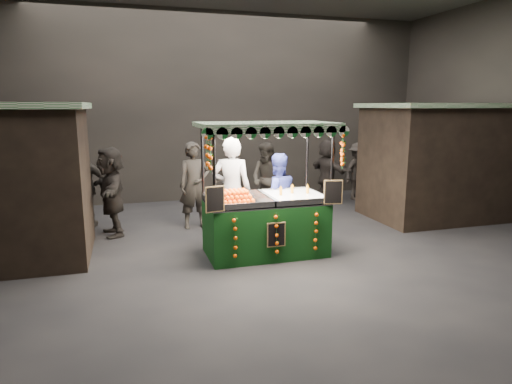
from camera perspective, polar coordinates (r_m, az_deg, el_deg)
name	(u,v)px	position (r m, az deg, el deg)	size (l,w,h in m)	color
ground	(271,255)	(7.83, 1.94, -8.01)	(12.00, 12.00, 0.00)	black
market_hall	(272,53)	(7.45, 2.12, 17.40)	(12.10, 10.10, 5.05)	black
neighbour_stall_right	(434,161)	(10.94, 21.80, 3.70)	(3.00, 2.20, 2.60)	black
juice_stall	(266,214)	(7.67, 1.31, -2.89)	(2.35, 1.38, 2.28)	black
vendor_grey	(232,191)	(8.26, -3.13, 0.14)	(0.85, 0.71, 1.99)	gray
vendor_blue	(277,197)	(8.52, 2.70, -0.62)	(0.81, 0.64, 1.67)	navy
shopper_0	(195,185)	(9.40, -7.86, 0.84)	(0.69, 0.48, 1.82)	#2B2723
shopper_1	(267,179)	(10.41, 1.46, 1.64)	(1.03, 1.05, 1.71)	#292621
shopper_2	(85,187)	(10.01, -21.00, 0.61)	(1.08, 0.60, 1.74)	black
shopper_3	(358,171)	(12.48, 12.92, 2.60)	(1.16, 0.93, 1.57)	black
shopper_4	(51,190)	(10.65, -24.74, 0.26)	(0.87, 0.82, 1.50)	#282321
shopper_5	(327,171)	(12.02, 9.12, 2.69)	(0.82, 1.63, 1.68)	#2C2624
shopper_6	(235,173)	(12.10, -2.71, 2.44)	(0.50, 0.63, 1.50)	#2E2825
shopper_7	(111,192)	(9.24, -18.01, 0.06)	(0.76, 1.70, 1.77)	black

